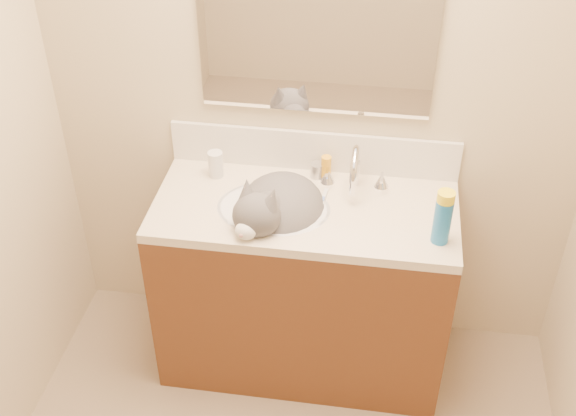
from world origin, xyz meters
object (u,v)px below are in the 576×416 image
(silver_jar, at_px, (317,170))
(faucet, at_px, (355,172))
(vanity_cabinet, at_px, (303,290))
(cat, at_px, (277,211))
(pill_bottle, at_px, (216,164))
(basin, at_px, (274,222))
(spray_can, at_px, (442,222))
(amber_bottle, at_px, (326,168))

(silver_jar, bearing_deg, faucet, -24.47)
(vanity_cabinet, xyz_separation_m, cat, (-0.10, -0.04, 0.44))
(cat, distance_m, pill_bottle, 0.35)
(vanity_cabinet, relative_size, silver_jar, 18.81)
(basin, xyz_separation_m, spray_can, (0.64, -0.11, 0.16))
(faucet, height_order, silver_jar, faucet)
(cat, bearing_deg, pill_bottle, 168.41)
(silver_jar, bearing_deg, vanity_cabinet, -96.30)
(basin, relative_size, spray_can, 2.52)
(pill_bottle, height_order, spray_can, spray_can)
(faucet, xyz_separation_m, pill_bottle, (-0.57, 0.02, -0.03))
(silver_jar, bearing_deg, spray_can, -35.12)
(basin, bearing_deg, faucet, 29.12)
(vanity_cabinet, height_order, spray_can, spray_can)
(vanity_cabinet, distance_m, cat, 0.45)
(vanity_cabinet, relative_size, faucet, 4.29)
(spray_can, bearing_deg, cat, 170.58)
(faucet, distance_m, amber_bottle, 0.14)
(silver_jar, bearing_deg, amber_bottle, -6.21)
(faucet, distance_m, silver_jar, 0.18)
(basin, bearing_deg, silver_jar, 59.05)
(vanity_cabinet, distance_m, silver_jar, 0.53)
(pill_bottle, height_order, amber_bottle, pill_bottle)
(cat, height_order, amber_bottle, cat)
(pill_bottle, distance_m, spray_can, 0.96)
(cat, xyz_separation_m, pill_bottle, (-0.29, 0.19, 0.07))
(vanity_cabinet, xyz_separation_m, spray_can, (0.52, -0.14, 0.54))
(amber_bottle, bearing_deg, cat, -124.46)
(silver_jar, height_order, spray_can, spray_can)
(faucet, xyz_separation_m, silver_jar, (-0.16, 0.07, -0.05))
(amber_bottle, bearing_deg, spray_can, -36.93)
(pill_bottle, bearing_deg, amber_bottle, 6.08)
(pill_bottle, bearing_deg, basin, -34.38)
(basin, distance_m, amber_bottle, 0.32)
(faucet, relative_size, spray_can, 1.57)
(cat, relative_size, pill_bottle, 4.70)
(silver_jar, bearing_deg, basin, -120.95)
(amber_bottle, bearing_deg, vanity_cabinet, -106.39)
(vanity_cabinet, distance_m, spray_can, 0.76)
(basin, xyz_separation_m, silver_jar, (0.14, 0.24, 0.10))
(cat, bearing_deg, vanity_cabinet, 41.21)
(vanity_cabinet, relative_size, amber_bottle, 11.58)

